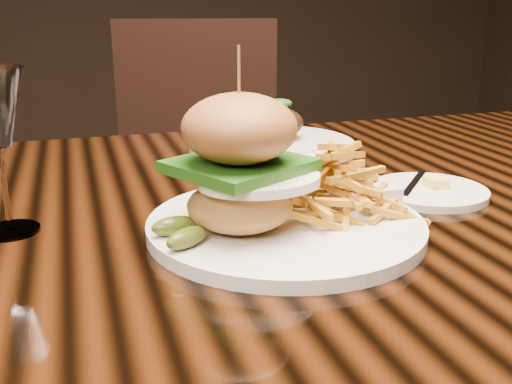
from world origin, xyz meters
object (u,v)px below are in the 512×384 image
object	(u,v)px
far_dish	(272,141)
chair_far	(200,171)
dining_table	(272,251)
burger_plate	(283,185)

from	to	relation	value
far_dish	chair_far	bearing A→B (deg)	89.40
dining_table	burger_plate	distance (m)	0.18
dining_table	burger_plate	xyz separation A→B (m)	(-0.03, -0.12, 0.13)
far_dish	chair_far	distance (m)	0.69
far_dish	dining_table	bearing A→B (deg)	-108.43
burger_plate	chair_far	size ratio (longest dim) A/B	0.33
burger_plate	far_dish	bearing A→B (deg)	56.52
dining_table	chair_far	world-z (taller)	chair_far
dining_table	chair_far	distance (m)	0.90
burger_plate	far_dish	xyz separation A→B (m)	(0.11, 0.36, -0.04)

